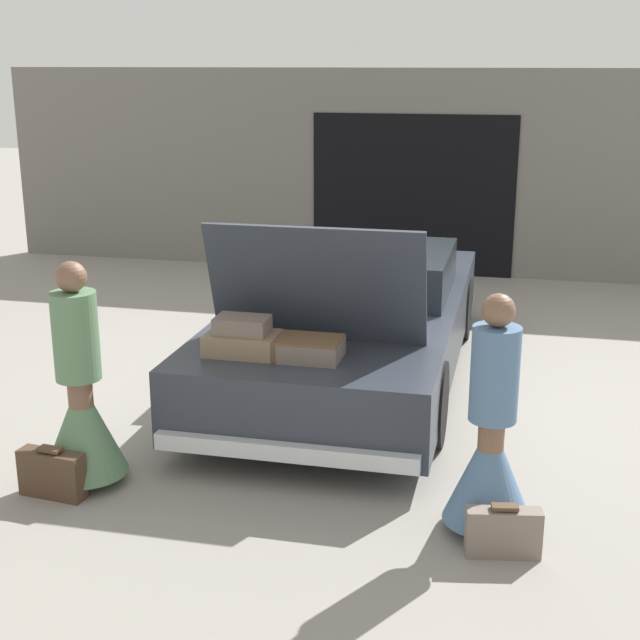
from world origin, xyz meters
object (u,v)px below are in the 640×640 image
car (351,320)px  person_left (81,407)px  suitcase_beside_left_person (52,474)px  suitcase_beside_right_person (503,532)px  person_right (490,449)px

car → person_left: size_ratio=2.99×
suitcase_beside_left_person → suitcase_beside_right_person: 3.04m
person_left → suitcase_beside_left_person: 0.49m
car → suitcase_beside_left_person: car is taller
person_right → suitcase_beside_left_person: bearing=91.2°
person_left → suitcase_beside_left_person: bearing=-38.9°
car → suitcase_beside_right_person: (1.52, -2.95, -0.40)m
car → person_right: car is taller
car → suitcase_beside_left_person: bearing=-118.0°
person_right → suitcase_beside_right_person: size_ratio=3.34×
car → person_right: size_ratio=3.08×
person_left → suitcase_beside_right_person: size_ratio=3.43×
car → person_left: bearing=-118.3°
car → person_right: 3.01m
person_left → suitcase_beside_right_person: bearing=69.3°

